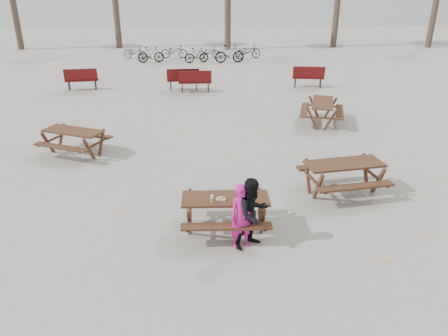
{
  "coord_description": "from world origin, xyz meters",
  "views": [
    {
      "loc": [
        -0.28,
        -7.96,
        4.99
      ],
      "look_at": [
        0.0,
        1.0,
        1.0
      ],
      "focal_mm": 35.0,
      "sensor_mm": 36.0,
      "label": 1
    }
  ],
  "objects_px": {
    "food_tray": "(221,200)",
    "picnic_table_east": "(343,178)",
    "adult": "(252,213)",
    "soda_bottle": "(212,199)",
    "child": "(242,217)",
    "picnic_table_north": "(75,142)",
    "main_picnic_table": "(226,206)",
    "picnic_table_far": "(322,113)"
  },
  "relations": [
    {
      "from": "food_tray",
      "to": "picnic_table_east",
      "type": "height_order",
      "value": "same"
    },
    {
      "from": "food_tray",
      "to": "adult",
      "type": "relative_size",
      "value": 0.12
    },
    {
      "from": "soda_bottle",
      "to": "child",
      "type": "relative_size",
      "value": 0.13
    },
    {
      "from": "picnic_table_north",
      "to": "food_tray",
      "type": "bearing_deg",
      "value": -23.92
    },
    {
      "from": "picnic_table_east",
      "to": "picnic_table_north",
      "type": "height_order",
      "value": "picnic_table_east"
    },
    {
      "from": "adult",
      "to": "food_tray",
      "type": "bearing_deg",
      "value": 109.1
    },
    {
      "from": "picnic_table_north",
      "to": "main_picnic_table",
      "type": "bearing_deg",
      "value": -22.58
    },
    {
      "from": "picnic_table_east",
      "to": "picnic_table_far",
      "type": "xyz_separation_m",
      "value": [
        0.8,
        5.53,
        -0.0
      ]
    },
    {
      "from": "picnic_table_far",
      "to": "soda_bottle",
      "type": "bearing_deg",
      "value": 165.72
    },
    {
      "from": "picnic_table_far",
      "to": "picnic_table_east",
      "type": "bearing_deg",
      "value": -173.86
    },
    {
      "from": "soda_bottle",
      "to": "food_tray",
      "type": "bearing_deg",
      "value": 21.5
    },
    {
      "from": "child",
      "to": "picnic_table_north",
      "type": "xyz_separation_m",
      "value": [
        -4.67,
        5.03,
        -0.29
      ]
    },
    {
      "from": "main_picnic_table",
      "to": "picnic_table_north",
      "type": "bearing_deg",
      "value": 134.7
    },
    {
      "from": "child",
      "to": "picnic_table_east",
      "type": "distance_m",
      "value": 3.49
    },
    {
      "from": "adult",
      "to": "child",
      "type": "bearing_deg",
      "value": 152.62
    },
    {
      "from": "main_picnic_table",
      "to": "child",
      "type": "height_order",
      "value": "child"
    },
    {
      "from": "adult",
      "to": "picnic_table_far",
      "type": "height_order",
      "value": "adult"
    },
    {
      "from": "food_tray",
      "to": "adult",
      "type": "distance_m",
      "value": 0.77
    },
    {
      "from": "soda_bottle",
      "to": "picnic_table_far",
      "type": "bearing_deg",
      "value": 61.34
    },
    {
      "from": "adult",
      "to": "picnic_table_east",
      "type": "distance_m",
      "value": 3.32
    },
    {
      "from": "soda_bottle",
      "to": "child",
      "type": "bearing_deg",
      "value": -35.99
    },
    {
      "from": "main_picnic_table",
      "to": "adult",
      "type": "bearing_deg",
      "value": -49.21
    },
    {
      "from": "main_picnic_table",
      "to": "adult",
      "type": "distance_m",
      "value": 0.79
    },
    {
      "from": "adult",
      "to": "soda_bottle",
      "type": "bearing_deg",
      "value": 120.35
    },
    {
      "from": "adult",
      "to": "picnic_table_east",
      "type": "height_order",
      "value": "adult"
    },
    {
      "from": "main_picnic_table",
      "to": "picnic_table_far",
      "type": "relative_size",
      "value": 0.96
    },
    {
      "from": "child",
      "to": "picnic_table_north",
      "type": "height_order",
      "value": "child"
    },
    {
      "from": "main_picnic_table",
      "to": "adult",
      "type": "relative_size",
      "value": 1.23
    },
    {
      "from": "main_picnic_table",
      "to": "child",
      "type": "bearing_deg",
      "value": -63.77
    },
    {
      "from": "child",
      "to": "picnic_table_far",
      "type": "bearing_deg",
      "value": 47.67
    },
    {
      "from": "food_tray",
      "to": "picnic_table_far",
      "type": "height_order",
      "value": "food_tray"
    },
    {
      "from": "adult",
      "to": "picnic_table_far",
      "type": "distance_m",
      "value": 8.42
    },
    {
      "from": "child",
      "to": "picnic_table_far",
      "type": "distance_m",
      "value": 8.52
    },
    {
      "from": "soda_bottle",
      "to": "adult",
      "type": "height_order",
      "value": "adult"
    },
    {
      "from": "main_picnic_table",
      "to": "picnic_table_far",
      "type": "height_order",
      "value": "picnic_table_far"
    },
    {
      "from": "child",
      "to": "soda_bottle",
      "type": "bearing_deg",
      "value": 125.58
    },
    {
      "from": "food_tray",
      "to": "picnic_table_far",
      "type": "distance_m",
      "value": 8.25
    },
    {
      "from": "food_tray",
      "to": "picnic_table_north",
      "type": "bearing_deg",
      "value": 133.36
    },
    {
      "from": "picnic_table_north",
      "to": "picnic_table_far",
      "type": "xyz_separation_m",
      "value": [
        8.12,
        2.76,
        0.02
      ]
    },
    {
      "from": "child",
      "to": "picnic_table_east",
      "type": "bearing_deg",
      "value": 21.96
    },
    {
      "from": "child",
      "to": "main_picnic_table",
      "type": "bearing_deg",
      "value": 97.8
    },
    {
      "from": "soda_bottle",
      "to": "picnic_table_east",
      "type": "relative_size",
      "value": 0.09
    }
  ]
}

